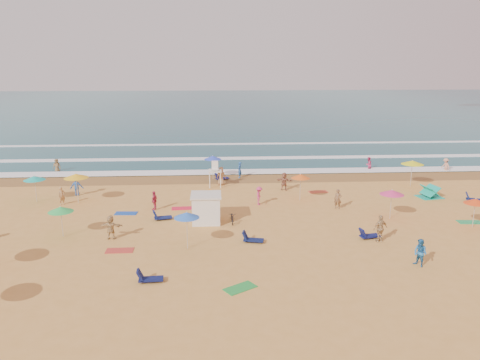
{
  "coord_description": "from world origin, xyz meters",
  "views": [
    {
      "loc": [
        -0.56,
        -33.07,
        11.53
      ],
      "look_at": [
        1.74,
        6.0,
        1.5
      ],
      "focal_mm": 35.0,
      "sensor_mm": 36.0,
      "label": 1
    }
  ],
  "objects": [
    {
      "name": "towels",
      "position": [
        3.06,
        -2.74,
        0.01
      ],
      "size": [
        38.05,
        22.49,
        0.03
      ],
      "color": "red",
      "rests_on": "ground"
    },
    {
      "name": "cabana_roof",
      "position": [
        -1.12,
        -0.43,
        2.06
      ],
      "size": [
        2.2,
        2.2,
        0.12
      ],
      "primitive_type": "cube",
      "color": "silver",
      "rests_on": "cabana"
    },
    {
      "name": "wet_sand",
      "position": [
        0.0,
        12.5,
        0.01
      ],
      "size": [
        220.0,
        220.0,
        0.0
      ],
      "primitive_type": "plane",
      "color": "olive",
      "rests_on": "ground"
    },
    {
      "name": "cabana",
      "position": [
        -1.12,
        -0.43,
        1.0
      ],
      "size": [
        2.0,
        2.0,
        2.0
      ],
      "primitive_type": "cube",
      "color": "silver",
      "rests_on": "ground"
    },
    {
      "name": "beach_umbrellas",
      "position": [
        0.98,
        0.13,
        2.16
      ],
      "size": [
        63.99,
        27.5,
        0.81
      ],
      "color": "#D35A16",
      "rests_on": "ground"
    },
    {
      "name": "ground",
      "position": [
        0.0,
        0.0,
        0.0
      ],
      "size": [
        220.0,
        220.0,
        0.0
      ],
      "primitive_type": "plane",
      "color": "gold",
      "rests_on": "ground"
    },
    {
      "name": "surf_foam",
      "position": [
        0.0,
        21.32,
        0.1
      ],
      "size": [
        200.0,
        18.7,
        0.05
      ],
      "color": "white",
      "rests_on": "ground"
    },
    {
      "name": "lifeguard_stand",
      "position": [
        -0.4,
        9.44,
        1.05
      ],
      "size": [
        1.2,
        1.2,
        2.1
      ],
      "primitive_type": null,
      "color": "white",
      "rests_on": "ground"
    },
    {
      "name": "bicycle",
      "position": [
        0.78,
        -0.73,
        0.41
      ],
      "size": [
        0.55,
        1.57,
        0.82
      ],
      "primitive_type": "imported",
      "rotation": [
        0.0,
        0.0,
        0.0
      ],
      "color": "black",
      "rests_on": "ground"
    },
    {
      "name": "ocean",
      "position": [
        0.0,
        84.0,
        0.0
      ],
      "size": [
        220.0,
        140.0,
        0.18
      ],
      "primitive_type": "cube",
      "color": "#0C4756",
      "rests_on": "ground"
    },
    {
      "name": "loungers",
      "position": [
        3.63,
        -1.63,
        0.17
      ],
      "size": [
        45.51,
        22.71,
        0.34
      ],
      "color": "#0E1746",
      "rests_on": "ground"
    },
    {
      "name": "beachgoers",
      "position": [
        -0.15,
        3.87,
        0.79
      ],
      "size": [
        43.36,
        28.6,
        2.06
      ],
      "color": "brown",
      "rests_on": "ground"
    }
  ]
}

